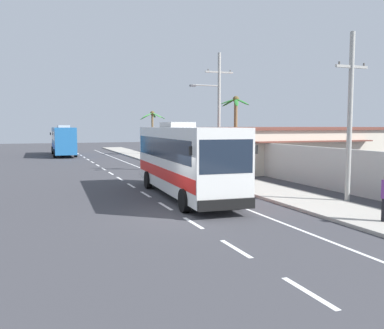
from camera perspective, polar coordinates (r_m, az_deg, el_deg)
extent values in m
plane|color=#3A3A3F|center=(18.03, -1.76, -6.78)|extent=(160.00, 160.00, 0.00)
cube|color=#A8A399|center=(29.71, 4.38, -1.90)|extent=(3.20, 90.00, 0.14)
cube|color=white|center=(10.29, 15.51, -16.36)|extent=(0.16, 2.00, 0.01)
cube|color=white|center=(13.25, 5.93, -11.24)|extent=(0.16, 2.00, 0.01)
cube|color=white|center=(16.50, 0.15, -7.91)|extent=(0.16, 2.00, 0.01)
cube|color=white|center=(19.89, -3.63, -5.64)|extent=(0.16, 2.00, 0.01)
cube|color=white|center=(23.36, -6.29, -4.03)|extent=(0.16, 2.00, 0.01)
cube|color=white|center=(26.89, -8.24, -2.83)|extent=(0.16, 2.00, 0.01)
cube|color=white|center=(30.45, -9.74, -1.91)|extent=(0.16, 2.00, 0.01)
cube|color=white|center=(34.03, -10.92, -1.18)|extent=(0.16, 2.00, 0.01)
cube|color=white|center=(37.63, -11.88, -0.59)|extent=(0.16, 2.00, 0.01)
cube|color=white|center=(41.24, -12.67, -0.10)|extent=(0.16, 2.00, 0.01)
cube|color=white|center=(44.85, -13.33, 0.31)|extent=(0.16, 2.00, 0.01)
cube|color=white|center=(48.48, -13.89, 0.65)|extent=(0.16, 2.00, 0.01)
cube|color=white|center=(52.11, -14.37, 0.95)|extent=(0.16, 2.00, 0.01)
cube|color=white|center=(55.75, -14.80, 1.21)|extent=(0.16, 2.00, 0.01)
cube|color=white|center=(59.38, -15.17, 1.44)|extent=(0.16, 2.00, 0.01)
cube|color=white|center=(63.03, -15.49, 1.64)|extent=(0.16, 2.00, 0.01)
cube|color=white|center=(66.67, -15.78, 1.82)|extent=(0.16, 2.00, 0.01)
cube|color=white|center=(33.14, -4.90, -1.27)|extent=(0.14, 70.00, 0.01)
cube|color=#B2B2AD|center=(34.85, 7.27, 1.06)|extent=(0.24, 60.00, 2.48)
cube|color=silver|center=(22.33, -1.01, 0.82)|extent=(3.03, 11.54, 3.29)
cube|color=#192333|center=(22.48, -1.17, 2.32)|extent=(3.02, 10.62, 1.05)
cube|color=#192333|center=(16.96, 4.65, 1.08)|extent=(2.32, 0.20, 1.38)
cube|color=red|center=(22.40, -1.01, -1.07)|extent=(3.06, 11.31, 0.59)
cube|color=black|center=(17.13, 4.72, -5.43)|extent=(2.48, 0.27, 0.44)
cube|color=#B7B7B7|center=(23.63, -2.05, 5.40)|extent=(1.50, 2.58, 0.28)
cube|color=black|center=(17.74, 8.69, 2.02)|extent=(0.12, 0.09, 0.36)
cube|color=black|center=(16.64, -0.20, 1.87)|extent=(0.12, 0.09, 0.36)
cylinder|color=black|center=(19.22, 6.07, -4.48)|extent=(0.37, 1.05, 1.04)
cylinder|color=black|center=(18.36, -1.01, -4.91)|extent=(0.37, 1.05, 1.04)
cylinder|color=black|center=(26.11, -0.64, -1.88)|extent=(0.37, 1.05, 1.04)
cylinder|color=black|center=(25.48, -5.95, -2.08)|extent=(0.37, 1.05, 1.04)
cube|color=#2366A8|center=(55.62, -17.01, 3.18)|extent=(2.58, 10.85, 3.17)
cube|color=#192333|center=(55.41, -17.02, 3.75)|extent=(2.60, 9.99, 1.01)
cube|color=#192333|center=(60.97, -17.30, 3.78)|extent=(2.25, 0.13, 1.33)
cube|color=blue|center=(55.65, -16.99, 2.45)|extent=(2.61, 10.64, 0.57)
cube|color=black|center=(61.13, -17.25, 2.04)|extent=(2.40, 0.19, 0.44)
cube|color=#B7B7B7|center=(54.24, -16.98, 4.96)|extent=(1.37, 2.40, 0.28)
cube|color=black|center=(60.71, -18.62, 3.97)|extent=(0.12, 0.08, 0.36)
cube|color=black|center=(60.84, -15.97, 4.04)|extent=(0.12, 0.08, 0.36)
cylinder|color=black|center=(59.42, -18.33, 1.86)|extent=(0.33, 1.04, 1.04)
cylinder|color=black|center=(59.54, -16.02, 1.93)|extent=(0.33, 1.04, 1.04)
cylinder|color=black|center=(52.40, -18.09, 1.45)|extent=(0.33, 1.04, 1.04)
cylinder|color=black|center=(52.53, -15.47, 1.53)|extent=(0.33, 1.04, 1.04)
cylinder|color=black|center=(31.59, -3.13, -1.04)|extent=(0.16, 0.61, 0.60)
cylinder|color=black|center=(32.84, -4.08, -0.81)|extent=(0.18, 0.61, 0.60)
cube|color=#1E7F38|center=(32.14, -3.58, -0.54)|extent=(0.35, 1.12, 0.36)
cube|color=black|center=(32.40, -3.79, -0.14)|extent=(0.30, 0.62, 0.12)
cylinder|color=gray|center=(31.67, -3.22, -0.48)|extent=(0.09, 0.32, 0.67)
cylinder|color=black|center=(31.72, -3.30, 0.32)|extent=(0.56, 0.10, 0.04)
sphere|color=#EAEACC|center=(31.62, -3.21, 0.06)|extent=(0.14, 0.14, 0.14)
cylinder|color=#2D7A47|center=(32.32, -3.76, 0.46)|extent=(0.32, 0.32, 0.69)
sphere|color=red|center=(32.29, -3.77, 1.31)|extent=(0.26, 0.26, 0.26)
cylinder|color=black|center=(30.74, 5.03, -0.75)|extent=(0.28, 0.28, 0.83)
cylinder|color=#75388E|center=(30.67, 5.04, 0.63)|extent=(0.36, 0.36, 0.66)
sphere|color=beige|center=(30.64, 5.05, 1.44)|extent=(0.23, 0.23, 0.23)
cylinder|color=#9E9E99|center=(21.60, 20.58, 5.79)|extent=(0.24, 0.24, 8.18)
cube|color=#9E9E99|center=(21.78, 20.79, 12.28)|extent=(1.82, 0.12, 0.12)
cylinder|color=#4C4742|center=(21.33, 19.30, 12.81)|extent=(0.08, 0.08, 0.16)
cylinder|color=#4C4742|center=(22.28, 22.24, 12.38)|extent=(0.08, 0.08, 0.16)
cylinder|color=#9E9E99|center=(34.00, 3.68, 6.93)|extent=(0.24, 0.24, 9.52)
cube|color=#9E9E99|center=(34.25, 3.71, 12.36)|extent=(2.40, 0.12, 0.12)
cylinder|color=#4C4742|center=(33.88, 2.20, 12.65)|extent=(0.08, 0.08, 0.16)
cylinder|color=#4C4742|center=(34.67, 5.19, 12.47)|extent=(0.08, 0.08, 0.16)
cylinder|color=#9E9E99|center=(33.68, 1.92, 10.66)|extent=(2.26, 0.09, 0.09)
cube|color=#4C4C51|center=(33.26, 0.09, 10.63)|extent=(0.44, 0.24, 0.14)
cylinder|color=brown|center=(37.08, 5.92, 4.06)|extent=(0.31, 0.31, 6.02)
ellipsoid|color=#28702D|center=(37.48, 6.87, 8.41)|extent=(1.44, 0.47, 0.65)
ellipsoid|color=#28702D|center=(37.78, 5.99, 8.29)|extent=(0.97, 1.37, 0.78)
ellipsoid|color=#28702D|center=(37.42, 5.04, 8.35)|extent=(1.12, 1.32, 0.74)
ellipsoid|color=#28702D|center=(36.88, 4.95, 8.52)|extent=(1.45, 0.48, 0.60)
ellipsoid|color=#28702D|center=(36.48, 6.03, 8.38)|extent=(0.85, 1.39, 0.80)
ellipsoid|color=#28702D|center=(36.67, 6.76, 8.48)|extent=(0.85, 1.45, 0.65)
sphere|color=brown|center=(37.14, 5.96, 8.78)|extent=(0.56, 0.56, 0.56)
cylinder|color=brown|center=(54.92, -5.37, 4.09)|extent=(0.27, 0.27, 5.35)
ellipsoid|color=#3D893D|center=(55.22, -4.52, 6.58)|extent=(1.84, 0.48, 0.89)
ellipsoid|color=#3D893D|center=(55.83, -5.20, 6.66)|extent=(1.17, 1.84, 0.71)
ellipsoid|color=#3D893D|center=(55.22, -6.23, 6.50)|extent=(1.65, 1.32, 1.01)
ellipsoid|color=#3D893D|center=(54.25, -6.04, 6.67)|extent=(1.76, 1.32, 0.75)
ellipsoid|color=#3D893D|center=(54.22, -4.78, 6.67)|extent=(1.07, 1.86, 0.76)
sphere|color=brown|center=(54.94, -5.39, 6.93)|extent=(0.56, 0.56, 0.56)
cube|color=beige|center=(37.08, 12.98, 1.95)|extent=(15.03, 6.63, 3.42)
cube|color=brown|center=(37.02, 13.03, 4.78)|extent=(15.93, 7.03, 0.24)
cube|color=brown|center=(34.05, 16.43, 3.03)|extent=(10.52, 0.80, 0.10)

